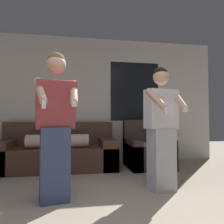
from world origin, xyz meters
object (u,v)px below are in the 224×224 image
object	(u,v)px
couch	(58,152)
person_right	(162,127)
person_left	(55,125)
armchair	(148,151)

from	to	relation	value
couch	person_right	distance (m)	2.16
person_left	person_right	xyz separation A→B (m)	(1.33, 0.18, -0.03)
person_right	person_left	bearing A→B (deg)	-172.45
couch	person_left	bearing A→B (deg)	-87.29
armchair	person_left	size ratio (longest dim) A/B	0.55
armchair	person_left	distance (m)	2.31
couch	person_right	size ratio (longest dim) A/B	1.32
armchair	person_right	size ratio (longest dim) A/B	0.57
armchair	person_right	distance (m)	1.50
person_right	armchair	bearing A→B (deg)	78.31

